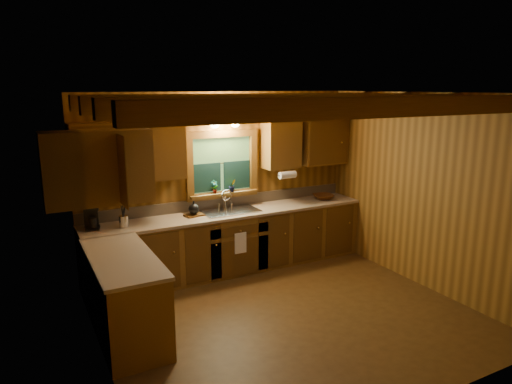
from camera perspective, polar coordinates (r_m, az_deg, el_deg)
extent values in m
plane|color=#4B2F12|center=(5.75, 3.86, -14.84)|extent=(4.20, 4.20, 0.00)
plane|color=brown|center=(5.10, 4.30, 12.03)|extent=(4.20, 4.20, 0.00)
plane|color=brown|center=(6.92, -4.26, 1.38)|extent=(4.20, 0.00, 4.20)
plane|color=brown|center=(3.88, 19.21, -8.56)|extent=(4.20, 0.00, 4.20)
plane|color=brown|center=(4.57, -19.01, -5.30)|extent=(0.00, 3.80, 3.80)
plane|color=brown|center=(6.60, 19.74, 0.10)|extent=(0.00, 3.80, 3.80)
cube|color=brown|center=(4.13, 13.28, 10.04)|extent=(4.20, 0.14, 0.18)
cube|color=brown|center=(4.77, 6.88, 10.60)|extent=(4.20, 0.14, 0.18)
cube|color=brown|center=(5.44, 2.00, 10.94)|extent=(4.20, 0.14, 0.18)
cube|color=brown|center=(6.15, -1.78, 11.16)|extent=(4.20, 0.14, 0.18)
cube|color=brown|center=(6.87, -3.10, -6.20)|extent=(4.20, 0.62, 0.86)
cube|color=brown|center=(5.37, -15.84, -12.30)|extent=(0.62, 1.60, 0.86)
cube|color=tan|center=(6.74, -3.14, -2.58)|extent=(4.20, 0.66, 0.04)
cube|color=tan|center=(5.20, -16.03, -7.79)|extent=(0.64, 1.60, 0.04)
cube|color=#9C8568|center=(6.98, -4.17, -1.22)|extent=(4.20, 0.02, 0.16)
cube|color=white|center=(5.61, -13.04, -11.02)|extent=(0.02, 0.60, 0.80)
cube|color=brown|center=(6.19, -18.31, 4.49)|extent=(0.78, 0.34, 0.78)
cube|color=brown|center=(6.36, -11.36, 5.09)|extent=(0.55, 0.34, 0.78)
cube|color=brown|center=(7.10, 3.07, 6.10)|extent=(0.55, 0.34, 0.78)
cube|color=brown|center=(7.53, 8.21, 6.37)|extent=(0.78, 0.34, 0.78)
cube|color=brown|center=(5.13, -18.80, 2.85)|extent=(0.34, 1.10, 0.78)
cube|color=brown|center=(6.78, -4.22, 7.13)|extent=(1.12, 0.08, 0.10)
cube|color=brown|center=(6.93, -4.10, -0.30)|extent=(1.12, 0.08, 0.10)
cube|color=brown|center=(6.65, -8.19, 3.01)|extent=(0.10, 0.08, 0.80)
cube|color=brown|center=(7.06, -0.36, 3.70)|extent=(0.10, 0.08, 0.80)
cube|color=#3F6F2F|center=(6.87, -4.28, 3.42)|extent=(0.92, 0.01, 0.80)
cube|color=#102D2D|center=(6.79, -6.02, 1.76)|extent=(0.42, 0.02, 0.42)
cube|color=#102D2D|center=(6.98, -2.37, 2.12)|extent=(0.42, 0.02, 0.42)
cylinder|color=black|center=(6.84, -4.20, 3.55)|extent=(0.92, 0.01, 0.01)
cube|color=brown|center=(6.89, -3.97, -0.21)|extent=(1.06, 0.14, 0.04)
cylinder|color=black|center=(6.76, -4.26, 9.07)|extent=(0.08, 0.03, 0.08)
cylinder|color=black|center=(6.67, -4.84, 9.01)|extent=(0.09, 0.17, 0.08)
cylinder|color=black|center=(6.75, -3.26, 9.08)|extent=(0.09, 0.17, 0.08)
sphere|color=#FFE0A5|center=(6.59, -5.11, 8.35)|extent=(0.13, 0.13, 0.13)
sphere|color=#FFE0A5|center=(6.72, -2.57, 8.47)|extent=(0.13, 0.13, 0.13)
cylinder|color=white|center=(7.00, 3.87, 2.11)|extent=(0.27, 0.11, 0.11)
cube|color=white|center=(6.57, -1.91, -6.28)|extent=(0.18, 0.01, 0.30)
cube|color=silver|center=(6.74, -3.18, -2.36)|extent=(0.82, 0.48, 0.02)
cube|color=#262628|center=(6.69, -4.66, -3.09)|extent=(0.34, 0.40, 0.14)
cube|color=#262628|center=(6.84, -1.73, -2.69)|extent=(0.34, 0.40, 0.14)
cylinder|color=silver|center=(6.88, -3.82, -1.17)|extent=(0.04, 0.04, 0.22)
torus|color=silver|center=(6.80, -3.63, -0.37)|extent=(0.16, 0.02, 0.16)
cube|color=black|center=(6.26, -19.39, -4.21)|extent=(0.17, 0.21, 0.03)
cube|color=black|center=(6.28, -19.59, -2.76)|extent=(0.17, 0.08, 0.28)
cube|color=black|center=(6.17, -19.55, -1.85)|extent=(0.17, 0.19, 0.04)
cylinder|color=black|center=(6.21, -19.41, -3.57)|extent=(0.10, 0.10, 0.12)
cylinder|color=silver|center=(6.22, -15.94, -3.49)|extent=(0.12, 0.12, 0.15)
cylinder|color=black|center=(6.16, -16.15, -2.14)|extent=(0.03, 0.04, 0.22)
cylinder|color=black|center=(6.18, -16.03, -2.11)|extent=(0.01, 0.01, 0.22)
cylinder|color=black|center=(6.19, -15.90, -2.07)|extent=(0.03, 0.04, 0.22)
cylinder|color=black|center=(6.20, -15.81, -2.04)|extent=(0.04, 0.06, 0.22)
cube|color=#4F3111|center=(6.56, -7.62, -2.82)|extent=(0.28, 0.22, 0.02)
sphere|color=black|center=(6.54, -7.64, -2.09)|extent=(0.15, 0.15, 0.15)
cylinder|color=black|center=(6.52, -7.66, -1.28)|extent=(0.02, 0.02, 0.04)
imported|color=#48230C|center=(7.53, 8.25, -0.59)|extent=(0.39, 0.39, 0.08)
imported|color=#4F3111|center=(6.80, -5.11, 0.65)|extent=(0.11, 0.08, 0.20)
imported|color=#4F3111|center=(6.89, -2.92, 0.80)|extent=(0.12, 0.10, 0.19)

